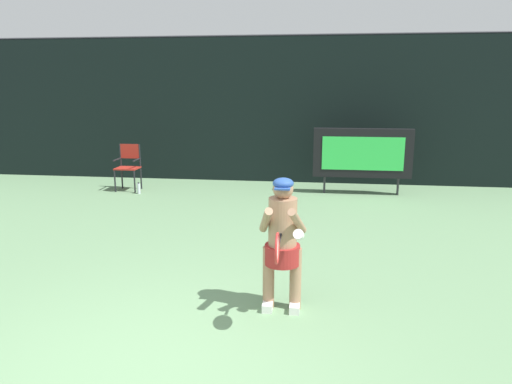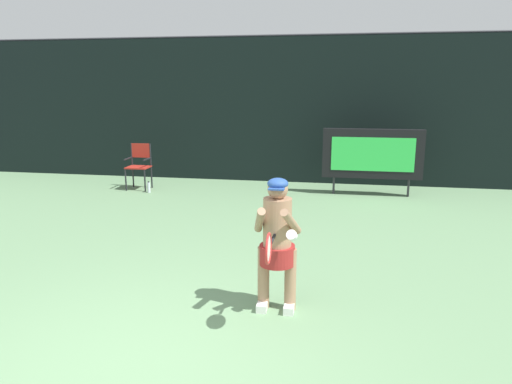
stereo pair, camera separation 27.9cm
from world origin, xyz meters
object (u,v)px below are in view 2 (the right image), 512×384
water_bottle (149,187)px  tennis_racket (269,248)px  tennis_player (277,239)px  scoreboard (372,154)px  umpire_chair (139,163)px

water_bottle → tennis_racket: bearing=-57.4°
tennis_player → water_bottle: bearing=125.3°
scoreboard → water_bottle: (-5.06, -0.63, -0.82)m
umpire_chair → scoreboard: bearing=2.8°
tennis_player → tennis_racket: (-0.01, -0.55, 0.09)m
scoreboard → water_bottle: 5.17m
scoreboard → umpire_chair: 5.45m
scoreboard → tennis_player: bearing=-103.1°
umpire_chair → tennis_racket: size_ratio=1.79×
umpire_chair → water_bottle: 0.72m
tennis_racket → umpire_chair: bearing=118.1°
scoreboard → water_bottle: scoreboard is taller
umpire_chair → tennis_player: 6.92m
scoreboard → tennis_player: 6.02m
scoreboard → tennis_player: scoreboard is taller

